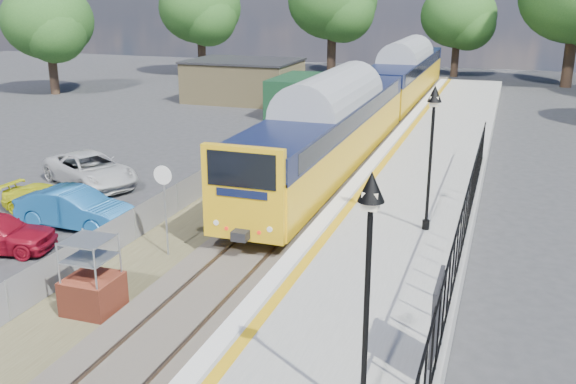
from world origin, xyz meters
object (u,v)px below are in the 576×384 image
at_px(victorian_lamp_south, 369,242).
at_px(car_yellow, 47,200).
at_px(train, 377,93).
at_px(car_white, 90,170).
at_px(victorian_lamp_north, 433,125).
at_px(car_blue, 75,208).
at_px(brick_plinth, 91,277).
at_px(speed_sign, 164,195).

height_order(victorian_lamp_south, car_yellow, victorian_lamp_south).
height_order(victorian_lamp_south, train, victorian_lamp_south).
bearing_deg(car_yellow, car_white, 12.06).
bearing_deg(victorian_lamp_north, car_blue, -172.88).
bearing_deg(victorian_lamp_north, train, 106.41).
relative_size(victorian_lamp_north, car_yellow, 1.26).
xyz_separation_m(train, car_yellow, (-8.97, -18.60, -1.81)).
bearing_deg(car_blue, victorian_lamp_south, -122.88).
bearing_deg(victorian_lamp_south, victorian_lamp_north, 91.15).
xyz_separation_m(victorian_lamp_north, brick_plinth, (-7.80, -6.78, -3.28)).
bearing_deg(car_white, car_yellow, -143.72).
relative_size(brick_plinth, speed_sign, 0.69).
relative_size(train, car_white, 8.00).
height_order(train, car_blue, train).
bearing_deg(train, car_blue, -109.65).
distance_m(brick_plinth, speed_sign, 4.09).
relative_size(train, car_blue, 9.43).
distance_m(victorian_lamp_north, car_blue, 12.88).
distance_m(victorian_lamp_south, brick_plinth, 9.23).
relative_size(victorian_lamp_south, car_white, 0.90).
xyz_separation_m(victorian_lamp_south, brick_plinth, (-8.00, 3.22, -3.28)).
distance_m(victorian_lamp_north, car_yellow, 14.78).
distance_m(victorian_lamp_north, car_white, 15.61).
height_order(victorian_lamp_north, car_white, victorian_lamp_north).
relative_size(victorian_lamp_north, brick_plinth, 2.17).
bearing_deg(train, car_yellow, -115.75).
bearing_deg(speed_sign, car_yellow, 159.57).
bearing_deg(brick_plinth, car_white, 125.78).
xyz_separation_m(victorian_lamp_north, car_yellow, (-14.27, -0.61, -3.77)).
bearing_deg(car_yellow, train, -23.14).
height_order(car_yellow, car_white, car_white).
relative_size(speed_sign, car_yellow, 0.83).
height_order(victorian_lamp_north, train, victorian_lamp_north).
distance_m(victorian_lamp_north, train, 18.86).
xyz_separation_m(speed_sign, car_yellow, (-6.47, 2.23, -1.57)).
relative_size(train, car_yellow, 11.18).
relative_size(speed_sign, car_blue, 0.70).
relative_size(victorian_lamp_south, speed_sign, 1.51).
relative_size(train, brick_plinth, 19.30).
xyz_separation_m(victorian_lamp_south, car_yellow, (-14.47, 9.39, -3.77)).
relative_size(car_yellow, car_white, 0.72).
distance_m(speed_sign, car_blue, 4.86).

